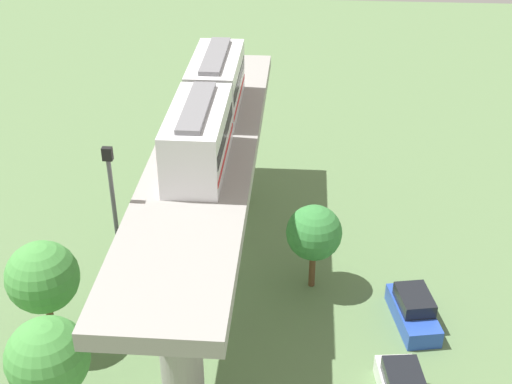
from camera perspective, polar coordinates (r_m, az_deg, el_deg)
ground_plane at (r=39.86m, az=-3.78°, el=-7.37°), size 120.00×120.00×0.00m
viaduct at (r=36.28m, az=-4.12°, el=0.57°), size 5.20×28.00×8.57m
train at (r=35.95m, az=-4.01°, el=6.96°), size 2.64×13.55×3.24m
parked_car_blue at (r=37.57m, az=12.89°, el=-9.55°), size 2.56×4.46×1.76m
tree_near_viaduct at (r=34.93m, az=-17.25°, el=-6.76°), size 3.56×3.56×5.90m
tree_mid_lot at (r=37.54m, az=4.82°, el=-3.41°), size 3.07×3.07×5.12m
tree_far_corner at (r=31.38m, az=-16.86°, el=-13.03°), size 3.62×3.62×5.36m
signal_post at (r=32.70m, az=-11.30°, el=-4.28°), size 0.44×0.28×11.17m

